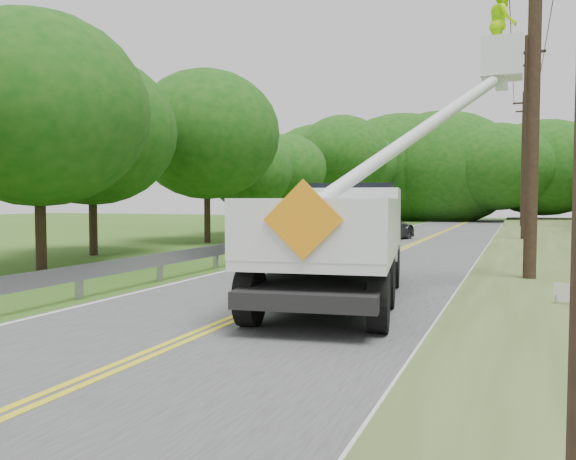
% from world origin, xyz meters
% --- Properties ---
extents(ground, '(140.00, 140.00, 0.00)m').
position_xyz_m(ground, '(0.00, 0.00, 0.00)').
color(ground, '#385D1B').
rests_on(ground, ground).
extents(road, '(7.20, 96.00, 0.03)m').
position_xyz_m(road, '(0.00, 14.00, 0.01)').
color(road, '#434346').
rests_on(road, ground).
extents(guardrail, '(0.18, 48.00, 0.77)m').
position_xyz_m(guardrail, '(-4.02, 14.91, 0.55)').
color(guardrail, '#909398').
rests_on(guardrail, ground).
extents(utility_poles, '(1.60, 43.30, 10.00)m').
position_xyz_m(utility_poles, '(5.00, 17.02, 5.27)').
color(utility_poles, black).
rests_on(utility_poles, ground).
extents(treeline_left, '(10.62, 55.48, 10.18)m').
position_xyz_m(treeline_left, '(-10.44, 29.33, 5.29)').
color(treeline_left, '#332319').
rests_on(treeline_left, ground).
extents(treeline_horizon, '(57.27, 15.84, 12.58)m').
position_xyz_m(treeline_horizon, '(1.00, 56.12, 5.50)').
color(treeline_horizon, '#124C10').
rests_on(treeline_horizon, ground).
extents(bucket_truck, '(5.40, 7.71, 7.17)m').
position_xyz_m(bucket_truck, '(1.23, 7.07, 1.63)').
color(bucket_truck, black).
rests_on(bucket_truck, road).
extents(suv_silver, '(3.97, 6.17, 1.58)m').
position_xyz_m(suv_silver, '(-1.49, 14.33, 0.81)').
color(suv_silver, '#ABACB2').
rests_on(suv_silver, road).
extents(suv_darkgrey, '(3.44, 5.48, 1.48)m').
position_xyz_m(suv_darkgrey, '(-2.20, 24.58, 0.76)').
color(suv_darkgrey, '#3D4145').
rests_on(suv_darkgrey, road).
extents(stop_sign_permanent, '(0.43, 0.34, 2.46)m').
position_xyz_m(stop_sign_permanent, '(-4.84, 18.14, 1.62)').
color(stop_sign_permanent, '#909398').
rests_on(stop_sign_permanent, ground).
extents(yard_sign, '(0.45, 0.17, 0.67)m').
position_xyz_m(yard_sign, '(5.57, 5.56, 0.48)').
color(yard_sign, white).
rests_on(yard_sign, ground).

